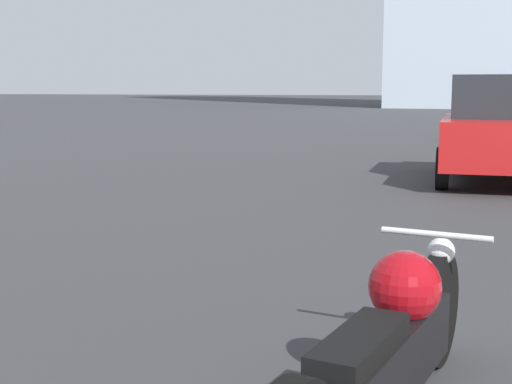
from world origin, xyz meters
TOP-DOWN VIEW (x-y plane):
  - motorcycle at (2.66, 4.81)m, footprint 0.62×2.70m
  - parked_car_red at (2.56, 14.69)m, footprint 2.28×4.26m

SIDE VIEW (x-z plane):
  - motorcycle at x=2.66m, z-range 0.00..0.82m
  - parked_car_red at x=2.56m, z-range -0.01..1.83m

